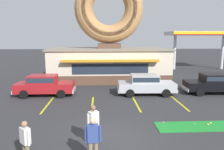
{
  "coord_description": "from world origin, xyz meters",
  "views": [
    {
      "loc": [
        -0.48,
        -9.29,
        4.44
      ],
      "look_at": [
        0.26,
        5.0,
        2.0
      ],
      "focal_mm": 35.0,
      "sensor_mm": 36.0,
      "label": 1
    }
  ],
  "objects": [
    {
      "name": "trash_bin",
      "position": [
        -4.93,
        10.85,
        0.5
      ],
      "size": [
        0.57,
        0.57,
        0.97
      ],
      "color": "#51565B",
      "rests_on": "ground"
    },
    {
      "name": "car_black",
      "position": [
        8.59,
        7.44,
        0.87
      ],
      "size": [
        4.64,
        2.14,
        1.6
      ],
      "color": "black",
      "rests_on": "ground"
    },
    {
      "name": "parking_stripe_centre",
      "position": [
        4.93,
        5.0,
        0.0
      ],
      "size": [
        0.12,
        3.6,
        0.01
      ],
      "primitive_type": "cube",
      "color": "yellow",
      "rests_on": "ground"
    },
    {
      "name": "gas_station_canopy",
      "position": [
        13.49,
        21.19,
        4.86
      ],
      "size": [
        9.0,
        4.46,
        5.3
      ],
      "color": "silver",
      "rests_on": "ground"
    },
    {
      "name": "car_silver",
      "position": [
        3.05,
        7.37,
        0.87
      ],
      "size": [
        4.61,
        2.08,
        1.6
      ],
      "color": "#B2B5BA",
      "rests_on": "ground"
    },
    {
      "name": "golf_ball",
      "position": [
        4.36,
        1.2,
        0.05
      ],
      "size": [
        0.04,
        0.04,
        0.04
      ],
      "primitive_type": "sphere",
      "color": "white",
      "rests_on": "putting_mat"
    },
    {
      "name": "mini_donut_near_left",
      "position": [
        5.24,
        1.24,
        0.05
      ],
      "size": [
        0.13,
        0.13,
        0.04
      ],
      "primitive_type": "torus",
      "color": "#E5C666",
      "rests_on": "putting_mat"
    },
    {
      "name": "putting_mat",
      "position": [
        4.62,
        0.93,
        0.01
      ],
      "size": [
        4.65,
        1.31,
        0.03
      ],
      "primitive_type": "cube",
      "color": "#1E842D",
      "rests_on": "ground"
    },
    {
      "name": "parking_stripe_far_left",
      "position": [
        -4.07,
        5.0,
        0.0
      ],
      "size": [
        0.12,
        3.6,
        0.01
      ],
      "primitive_type": "cube",
      "color": "yellow",
      "rests_on": "ground"
    },
    {
      "name": "pedestrian_hooded_kid",
      "position": [
        -0.77,
        -2.14,
        0.97
      ],
      "size": [
        0.6,
        0.26,
        1.74
      ],
      "color": "#7F7056",
      "rests_on": "ground"
    },
    {
      "name": "ground_plane",
      "position": [
        0.0,
        0.0,
        0.0
      ],
      "size": [
        160.0,
        160.0,
        0.0
      ],
      "primitive_type": "plane",
      "color": "#2D2D30"
    },
    {
      "name": "car_red",
      "position": [
        -4.88,
        7.52,
        0.87
      ],
      "size": [
        4.57,
        2.0,
        1.6
      ],
      "color": "maroon",
      "rests_on": "ground"
    },
    {
      "name": "parking_stripe_mid_left",
      "position": [
        1.93,
        5.0,
        0.0
      ],
      "size": [
        0.12,
        3.6,
        0.01
      ],
      "primitive_type": "cube",
      "color": "yellow",
      "rests_on": "ground"
    },
    {
      "name": "mini_donut_mid_left",
      "position": [
        2.79,
        1.47,
        0.05
      ],
      "size": [
        0.13,
        0.13,
        0.04
      ],
      "primitive_type": "torus",
      "color": "#D8667F",
      "rests_on": "putting_mat"
    },
    {
      "name": "donut_shop_building",
      "position": [
        0.42,
        13.94,
        3.74
      ],
      "size": [
        12.3,
        6.75,
        10.96
      ],
      "color": "brown",
      "rests_on": "ground"
    },
    {
      "name": "pedestrian_blue_sweater_man",
      "position": [
        -3.14,
        -2.0,
        0.89
      ],
      "size": [
        0.45,
        0.45,
        1.61
      ],
      "color": "#7F7056",
      "rests_on": "ground"
    },
    {
      "name": "parking_stripe_left",
      "position": [
        -1.07,
        5.0,
        0.0
      ],
      "size": [
        0.12,
        3.6,
        0.01
      ],
      "primitive_type": "cube",
      "color": "yellow",
      "rests_on": "ground"
    },
    {
      "name": "pedestrian_leather_jacket_man",
      "position": [
        -0.81,
        -0.74,
        0.96
      ],
      "size": [
        0.49,
        0.42,
        1.73
      ],
      "color": "#474C66",
      "rests_on": "ground"
    },
    {
      "name": "mini_donut_near_right",
      "position": [
        5.03,
        1.09,
        0.05
      ],
      "size": [
        0.13,
        0.13,
        0.04
      ],
      "primitive_type": "torus",
      "color": "#E5C666",
      "rests_on": "putting_mat"
    }
  ]
}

